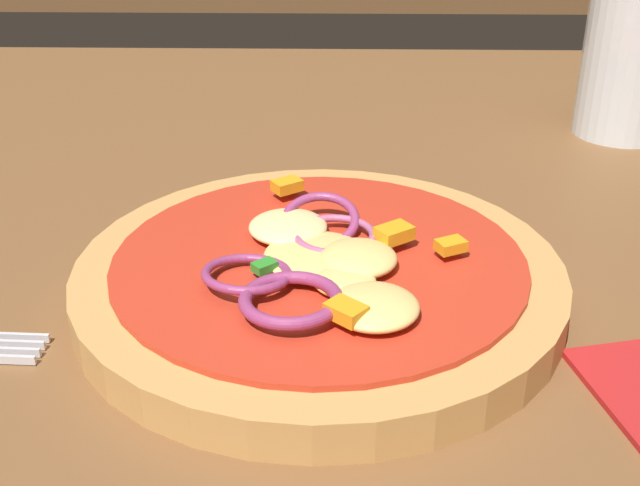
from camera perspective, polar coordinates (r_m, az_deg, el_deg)
The scene contains 3 objects.
dining_table at distance 0.41m, azimuth -1.62°, elevation -6.48°, with size 1.34×0.98×0.03m.
pizza at distance 0.40m, azimuth -0.04°, elevation -2.40°, with size 0.24×0.24×0.04m.
beer_glass at distance 0.64m, azimuth 20.80°, elevation 11.83°, with size 0.07×0.07×0.13m.
Camera 1 is at (0.02, -0.34, 0.25)m, focal length 46.08 mm.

